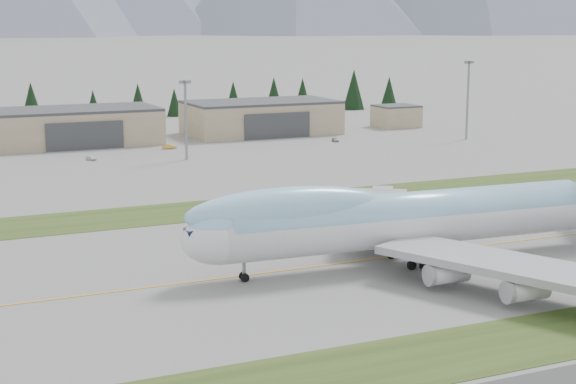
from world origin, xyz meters
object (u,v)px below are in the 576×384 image
boeing_747_freighter (413,217)px  service_vehicle_c (335,141)px  hangar_right (261,117)px  service_vehicle_a (91,160)px  hangar_center (76,126)px  service_vehicle_b (169,149)px

boeing_747_freighter → service_vehicle_c: size_ratio=20.96×
service_vehicle_c → hangar_right: bearing=130.3°
boeing_747_freighter → service_vehicle_a: bearing=104.4°
boeing_747_freighter → hangar_right: bearing=79.2°
boeing_747_freighter → hangar_center: (-20.72, 154.08, -1.73)m
service_vehicle_b → service_vehicle_c: service_vehicle_b is taller
hangar_right → service_vehicle_a: hangar_right is taller
hangar_center → service_vehicle_b: (22.48, -21.11, -5.39)m
boeing_747_freighter → service_vehicle_a: 123.49m
hangar_right → service_vehicle_c: hangar_right is taller
service_vehicle_a → service_vehicle_b: service_vehicle_b is taller
hangar_center → service_vehicle_a: (-2.66, -33.04, -5.39)m
hangar_center → hangar_right: 60.00m
service_vehicle_c → service_vehicle_b: bearing=-172.6°
hangar_center → service_vehicle_c: bearing=-20.1°
boeing_747_freighter → hangar_center: 155.48m
service_vehicle_a → service_vehicle_c: (76.02, 6.23, 0.00)m
hangar_center → service_vehicle_a: 33.58m
hangar_right → service_vehicle_a: 71.04m
service_vehicle_b → hangar_center: bearing=49.2°
service_vehicle_a → service_vehicle_b: 27.83m
hangar_center → hangar_right: same height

